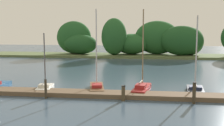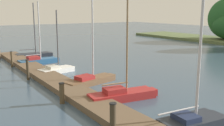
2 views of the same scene
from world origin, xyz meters
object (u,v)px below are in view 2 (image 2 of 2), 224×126
(mooring_piling_2, at_px, (28,70))
(sailboat_5, at_px, (193,118))
(sailboat_1, at_px, (39,60))
(mooring_piling_1, at_px, (12,59))
(sailboat_2, at_px, (57,69))
(sailboat_4, at_px, (124,93))
(sailboat_3, at_px, (91,79))
(mooring_piling_4, at_px, (113,123))
(sailboat_0, at_px, (35,54))
(mooring_piling_3, at_px, (62,93))

(mooring_piling_2, bearing_deg, sailboat_5, 17.47)
(sailboat_1, bearing_deg, sailboat_5, -88.74)
(mooring_piling_1, relative_size, mooring_piling_2, 0.94)
(sailboat_2, distance_m, sailboat_4, 8.46)
(sailboat_3, distance_m, mooring_piling_2, 4.78)
(mooring_piling_4, bearing_deg, sailboat_5, 79.54)
(sailboat_1, distance_m, sailboat_4, 12.90)
(sailboat_2, height_order, mooring_piling_2, sailboat_2)
(sailboat_5, bearing_deg, sailboat_2, 100.46)
(sailboat_0, relative_size, sailboat_2, 1.15)
(sailboat_1, height_order, sailboat_2, sailboat_1)
(sailboat_3, distance_m, sailboat_5, 8.48)
(sailboat_4, bearing_deg, mooring_piling_4, -122.45)
(sailboat_1, height_order, sailboat_4, sailboat_4)
(sailboat_0, distance_m, sailboat_3, 13.13)
(mooring_piling_4, bearing_deg, sailboat_3, 156.43)
(sailboat_1, bearing_deg, mooring_piling_2, -117.96)
(sailboat_4, xyz_separation_m, mooring_piling_1, (-12.70, -3.09, 0.35))
(sailboat_2, xyz_separation_m, sailboat_3, (4.47, 0.68, 0.04))
(sailboat_1, relative_size, mooring_piling_2, 3.85)
(sailboat_1, bearing_deg, mooring_piling_4, -101.44)
(mooring_piling_1, bearing_deg, sailboat_4, 13.67)
(sailboat_3, relative_size, mooring_piling_3, 6.12)
(mooring_piling_4, bearing_deg, sailboat_1, 170.82)
(sailboat_1, xyz_separation_m, mooring_piling_4, (16.69, -2.70, 0.43))
(sailboat_3, bearing_deg, sailboat_1, 82.70)
(mooring_piling_1, distance_m, mooring_piling_4, 16.51)
(sailboat_2, distance_m, sailboat_5, 12.98)
(mooring_piling_1, xyz_separation_m, mooring_piling_4, (16.51, -0.18, 0.08))
(sailboat_2, relative_size, sailboat_4, 0.72)
(sailboat_1, bearing_deg, sailboat_0, 75.17)
(sailboat_0, distance_m, mooring_piling_3, 16.17)
(sailboat_2, distance_m, mooring_piling_2, 2.92)
(sailboat_5, height_order, mooring_piling_2, sailboat_5)
(sailboat_4, height_order, mooring_piling_1, sailboat_4)
(sailboat_2, height_order, mooring_piling_3, sailboat_2)
(sailboat_3, xyz_separation_m, mooring_piling_2, (-3.38, -3.36, 0.41))
(sailboat_3, bearing_deg, sailboat_5, -99.24)
(sailboat_5, bearing_deg, mooring_piling_4, 175.32)
(mooring_piling_1, height_order, mooring_piling_2, mooring_piling_2)
(sailboat_5, xyz_separation_m, mooring_piling_1, (-17.21, -3.58, 0.35))
(sailboat_3, xyz_separation_m, sailboat_5, (8.47, 0.37, 0.02))
(sailboat_4, xyz_separation_m, mooring_piling_4, (3.81, -3.27, 0.43))
(mooring_piling_3, bearing_deg, mooring_piling_2, -179.30)
(mooring_piling_4, bearing_deg, mooring_piling_1, 179.36)
(sailboat_5, height_order, mooring_piling_4, sailboat_5)
(sailboat_3, height_order, sailboat_4, sailboat_3)
(sailboat_1, bearing_deg, mooring_piling_1, -178.13)
(sailboat_4, bearing_deg, mooring_piling_1, 111.92)
(sailboat_0, bearing_deg, sailboat_3, -86.83)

